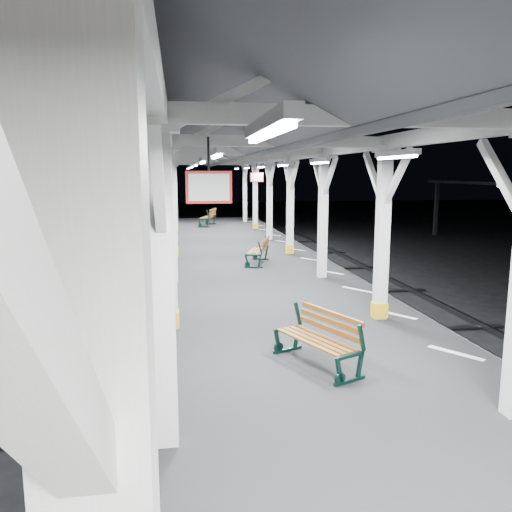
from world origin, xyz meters
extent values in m
plane|color=black|center=(0.00, 0.00, 0.00)|extent=(120.00, 120.00, 0.00)
cube|color=black|center=(0.00, 0.00, 0.50)|extent=(6.00, 50.00, 1.00)
cube|color=silver|center=(-2.45, 0.00, 1.00)|extent=(1.00, 48.00, 0.01)
cube|color=silver|center=(2.45, 0.00, 1.00)|extent=(1.00, 48.00, 0.01)
cube|color=silver|center=(-2.00, -5.45, 3.75)|extent=(0.10, 0.99, 0.99)
cube|color=silver|center=(-2.00, -2.00, 2.60)|extent=(0.22, 0.22, 3.20)
cube|color=silver|center=(-2.00, -2.00, 4.26)|extent=(0.40, 0.40, 0.12)
cube|color=silver|center=(-2.00, -1.45, 3.75)|extent=(0.10, 0.99, 0.99)
cube|color=silver|center=(-2.00, -2.55, 3.75)|extent=(0.10, 0.99, 0.99)
cube|color=silver|center=(-2.00, 2.00, 2.60)|extent=(0.22, 0.22, 3.20)
cube|color=silver|center=(-2.00, 2.00, 4.26)|extent=(0.40, 0.40, 0.12)
cube|color=gold|center=(-2.00, 2.00, 1.18)|extent=(0.26, 0.26, 0.30)
cube|color=silver|center=(-2.00, 2.55, 3.75)|extent=(0.10, 0.99, 0.99)
cube|color=silver|center=(-2.00, 1.45, 3.75)|extent=(0.10, 0.99, 0.99)
cube|color=silver|center=(-2.00, 6.00, 2.60)|extent=(0.22, 0.22, 3.20)
cube|color=silver|center=(-2.00, 6.00, 4.26)|extent=(0.40, 0.40, 0.12)
cube|color=silver|center=(-2.00, 6.55, 3.75)|extent=(0.10, 0.99, 0.99)
cube|color=silver|center=(-2.00, 5.45, 3.75)|extent=(0.10, 0.99, 0.99)
cube|color=silver|center=(-2.00, 10.00, 2.60)|extent=(0.22, 0.22, 3.20)
cube|color=silver|center=(-2.00, 10.00, 4.26)|extent=(0.40, 0.40, 0.12)
cube|color=gold|center=(-2.00, 10.00, 1.18)|extent=(0.26, 0.26, 0.30)
cube|color=silver|center=(-2.00, 10.55, 3.75)|extent=(0.10, 0.99, 0.99)
cube|color=silver|center=(-2.00, 9.45, 3.75)|extent=(0.10, 0.99, 0.99)
cube|color=silver|center=(-2.00, 14.00, 2.60)|extent=(0.22, 0.22, 3.20)
cube|color=silver|center=(-2.00, 14.00, 4.26)|extent=(0.40, 0.40, 0.12)
cube|color=silver|center=(-2.00, 14.55, 3.75)|extent=(0.10, 0.99, 0.99)
cube|color=silver|center=(-2.00, 13.45, 3.75)|extent=(0.10, 0.99, 0.99)
cube|color=silver|center=(-2.00, 18.00, 2.60)|extent=(0.22, 0.22, 3.20)
cube|color=silver|center=(-2.00, 18.00, 4.26)|extent=(0.40, 0.40, 0.12)
cube|color=gold|center=(-2.00, 18.00, 1.18)|extent=(0.26, 0.26, 0.30)
cube|color=silver|center=(-2.00, 18.55, 3.75)|extent=(0.10, 0.99, 0.99)
cube|color=silver|center=(-2.00, 17.45, 3.75)|extent=(0.10, 0.99, 0.99)
cube|color=silver|center=(-2.00, 22.00, 2.60)|extent=(0.22, 0.22, 3.20)
cube|color=silver|center=(-2.00, 22.00, 4.26)|extent=(0.40, 0.40, 0.12)
cube|color=silver|center=(-2.00, 22.55, 3.75)|extent=(0.10, 0.99, 0.99)
cube|color=silver|center=(-2.00, 21.45, 3.75)|extent=(0.10, 0.99, 0.99)
cube|color=silver|center=(2.00, -1.45, 3.75)|extent=(0.10, 0.99, 0.99)
cube|color=silver|center=(2.00, 2.00, 2.60)|extent=(0.22, 0.22, 3.20)
cube|color=silver|center=(2.00, 2.00, 4.26)|extent=(0.40, 0.40, 0.12)
cube|color=gold|center=(2.00, 2.00, 1.18)|extent=(0.26, 0.26, 0.30)
cube|color=silver|center=(2.00, 2.55, 3.75)|extent=(0.10, 0.99, 0.99)
cube|color=silver|center=(2.00, 1.45, 3.75)|extent=(0.10, 0.99, 0.99)
cube|color=silver|center=(2.00, 6.00, 2.60)|extent=(0.22, 0.22, 3.20)
cube|color=silver|center=(2.00, 6.00, 4.26)|extent=(0.40, 0.40, 0.12)
cube|color=silver|center=(2.00, 6.55, 3.75)|extent=(0.10, 0.99, 0.99)
cube|color=silver|center=(2.00, 5.45, 3.75)|extent=(0.10, 0.99, 0.99)
cube|color=silver|center=(2.00, 10.00, 2.60)|extent=(0.22, 0.22, 3.20)
cube|color=silver|center=(2.00, 10.00, 4.26)|extent=(0.40, 0.40, 0.12)
cube|color=gold|center=(2.00, 10.00, 1.18)|extent=(0.26, 0.26, 0.30)
cube|color=silver|center=(2.00, 10.55, 3.75)|extent=(0.10, 0.99, 0.99)
cube|color=silver|center=(2.00, 9.45, 3.75)|extent=(0.10, 0.99, 0.99)
cube|color=silver|center=(2.00, 14.00, 2.60)|extent=(0.22, 0.22, 3.20)
cube|color=silver|center=(2.00, 14.00, 4.26)|extent=(0.40, 0.40, 0.12)
cube|color=silver|center=(2.00, 14.55, 3.75)|extent=(0.10, 0.99, 0.99)
cube|color=silver|center=(2.00, 13.45, 3.75)|extent=(0.10, 0.99, 0.99)
cube|color=silver|center=(2.00, 18.00, 2.60)|extent=(0.22, 0.22, 3.20)
cube|color=silver|center=(2.00, 18.00, 4.26)|extent=(0.40, 0.40, 0.12)
cube|color=gold|center=(2.00, 18.00, 1.18)|extent=(0.26, 0.26, 0.30)
cube|color=silver|center=(2.00, 18.55, 3.75)|extent=(0.10, 0.99, 0.99)
cube|color=silver|center=(2.00, 17.45, 3.75)|extent=(0.10, 0.99, 0.99)
cube|color=silver|center=(2.00, 22.00, 2.60)|extent=(0.22, 0.22, 3.20)
cube|color=silver|center=(2.00, 22.00, 4.26)|extent=(0.40, 0.40, 0.12)
cube|color=silver|center=(2.00, 22.55, 3.75)|extent=(0.10, 0.99, 0.99)
cube|color=silver|center=(2.00, 21.45, 3.75)|extent=(0.10, 0.99, 0.99)
cube|color=silver|center=(-2.00, 0.00, 4.38)|extent=(0.18, 48.00, 0.24)
cube|color=silver|center=(2.00, 0.00, 4.38)|extent=(0.18, 48.00, 0.24)
cube|color=silver|center=(0.00, -2.00, 4.38)|extent=(4.20, 0.14, 0.20)
cube|color=silver|center=(0.00, 2.00, 4.38)|extent=(4.20, 0.14, 0.20)
cube|color=silver|center=(0.00, 6.00, 4.38)|extent=(4.20, 0.14, 0.20)
cube|color=silver|center=(0.00, 10.00, 4.38)|extent=(4.20, 0.14, 0.20)
cube|color=silver|center=(0.00, 14.00, 4.38)|extent=(4.20, 0.14, 0.20)
cube|color=silver|center=(0.00, 18.00, 4.38)|extent=(4.20, 0.14, 0.20)
cube|color=silver|center=(0.00, 22.00, 4.38)|extent=(4.20, 0.14, 0.20)
cube|color=silver|center=(0.00, 0.00, 5.30)|extent=(0.16, 48.00, 0.20)
cube|color=#47494E|center=(-1.30, 0.00, 4.92)|extent=(2.80, 49.00, 1.45)
cube|color=#47494E|center=(1.30, 0.00, 4.92)|extent=(2.80, 49.00, 1.45)
cube|color=silver|center=(-1.30, -4.00, 4.10)|extent=(0.10, 1.35, 0.08)
cube|color=white|center=(-1.30, -4.00, 4.05)|extent=(0.05, 1.25, 0.05)
cube|color=silver|center=(-1.30, 0.00, 4.10)|extent=(0.10, 1.35, 0.08)
cube|color=white|center=(-1.30, 0.00, 4.05)|extent=(0.05, 1.25, 0.05)
cube|color=silver|center=(-1.30, 4.00, 4.10)|extent=(0.10, 1.35, 0.08)
cube|color=white|center=(-1.30, 4.00, 4.05)|extent=(0.05, 1.25, 0.05)
cube|color=silver|center=(-1.30, 8.00, 4.10)|extent=(0.10, 1.35, 0.08)
cube|color=white|center=(-1.30, 8.00, 4.05)|extent=(0.05, 1.25, 0.05)
cube|color=silver|center=(-1.30, 12.00, 4.10)|extent=(0.10, 1.35, 0.08)
cube|color=white|center=(-1.30, 12.00, 4.05)|extent=(0.05, 1.25, 0.05)
cube|color=silver|center=(-1.30, 16.00, 4.10)|extent=(0.10, 1.35, 0.08)
cube|color=white|center=(-1.30, 16.00, 4.05)|extent=(0.05, 1.25, 0.05)
cube|color=silver|center=(-1.30, 20.00, 4.10)|extent=(0.10, 1.35, 0.08)
cube|color=white|center=(-1.30, 20.00, 4.05)|extent=(0.05, 1.25, 0.05)
cube|color=silver|center=(1.30, 0.00, 4.10)|extent=(0.10, 1.35, 0.08)
cube|color=white|center=(1.30, 0.00, 4.05)|extent=(0.05, 1.25, 0.05)
cube|color=silver|center=(1.30, 4.00, 4.10)|extent=(0.10, 1.35, 0.08)
cube|color=white|center=(1.30, 4.00, 4.05)|extent=(0.05, 1.25, 0.05)
cube|color=silver|center=(1.30, 8.00, 4.10)|extent=(0.10, 1.35, 0.08)
cube|color=white|center=(1.30, 8.00, 4.05)|extent=(0.05, 1.25, 0.05)
cube|color=silver|center=(1.30, 12.00, 4.10)|extent=(0.10, 1.35, 0.08)
cube|color=white|center=(1.30, 12.00, 4.05)|extent=(0.05, 1.25, 0.05)
cube|color=silver|center=(1.30, 16.00, 4.10)|extent=(0.10, 1.35, 0.08)
cube|color=white|center=(1.30, 16.00, 4.05)|extent=(0.05, 1.25, 0.05)
cube|color=silver|center=(1.30, 20.00, 4.10)|extent=(0.10, 1.35, 0.08)
cube|color=white|center=(1.30, 20.00, 4.05)|extent=(0.05, 1.25, 0.05)
cylinder|color=black|center=(-1.50, -1.50, 4.02)|extent=(0.02, 0.02, 0.36)
cube|color=red|center=(-1.50, -1.50, 3.67)|extent=(0.50, 0.03, 0.35)
cube|color=white|center=(-1.50, -1.50, 3.67)|extent=(0.44, 0.04, 0.29)
cylinder|color=black|center=(1.08, 11.65, 4.02)|extent=(0.02, 0.02, 0.36)
cube|color=red|center=(1.08, 11.65, 3.67)|extent=(0.50, 0.03, 0.35)
cube|color=white|center=(1.08, 11.65, 3.67)|extent=(0.44, 0.05, 0.29)
cube|color=black|center=(14.00, 22.00, 1.65)|extent=(0.20, 0.20, 3.30)
sphere|color=silver|center=(14.00, 16.00, 3.22)|extent=(0.20, 0.20, 0.20)
sphere|color=silver|center=(14.00, 22.00, 3.22)|extent=(0.20, 0.20, 0.20)
cube|color=black|center=(0.41, -0.82, 1.03)|extent=(0.51, 0.27, 0.05)
cube|color=black|center=(0.23, -0.90, 1.21)|extent=(0.14, 0.10, 0.41)
cube|color=black|center=(0.57, -0.75, 1.21)|extent=(0.13, 0.09, 0.41)
cube|color=black|center=(0.59, -0.74, 1.60)|extent=(0.15, 0.10, 0.39)
cube|color=black|center=(-0.16, 0.49, 1.03)|extent=(0.51, 0.27, 0.05)
cube|color=black|center=(-0.34, 0.41, 1.21)|extent=(0.14, 0.10, 0.41)
cube|color=black|center=(0.00, 0.56, 1.21)|extent=(0.13, 0.09, 0.41)
cube|color=black|center=(0.01, 0.57, 1.60)|extent=(0.15, 0.10, 0.39)
cube|color=brown|center=(-0.04, -0.24, 1.40)|extent=(0.62, 1.27, 0.03)
cube|color=brown|center=(0.07, -0.19, 1.40)|extent=(0.62, 1.27, 0.03)
cube|color=brown|center=(0.17, -0.14, 1.40)|extent=(0.62, 1.27, 0.03)
cube|color=brown|center=(0.28, -0.10, 1.40)|extent=(0.62, 1.27, 0.03)
cube|color=brown|center=(0.34, -0.07, 1.53)|extent=(0.59, 1.26, 0.08)
cube|color=brown|center=(0.35, -0.07, 1.64)|extent=(0.59, 1.26, 0.08)
cube|color=brown|center=(0.37, -0.06, 1.76)|extent=(0.59, 1.26, 0.08)
cube|color=black|center=(0.35, 7.59, 1.03)|extent=(0.54, 0.22, 0.05)
cube|color=black|center=(0.16, 7.65, 1.21)|extent=(0.15, 0.09, 0.42)
cube|color=black|center=(0.52, 7.53, 1.21)|extent=(0.13, 0.08, 0.42)
cube|color=black|center=(0.54, 7.53, 1.61)|extent=(0.15, 0.09, 0.40)
cube|color=black|center=(0.80, 8.98, 1.03)|extent=(0.54, 0.22, 0.05)
cube|color=black|center=(0.61, 9.04, 1.21)|extent=(0.15, 0.09, 0.42)
cube|color=black|center=(0.97, 8.92, 1.21)|extent=(0.13, 0.08, 0.42)
cube|color=black|center=(0.99, 8.92, 1.61)|extent=(0.15, 0.09, 0.40)
cube|color=brown|center=(0.40, 8.34, 1.41)|extent=(0.50, 1.34, 0.03)
cube|color=brown|center=(0.51, 8.30, 1.41)|extent=(0.50, 1.34, 0.03)
cube|color=brown|center=(0.63, 8.27, 1.41)|extent=(0.50, 1.34, 0.03)
cube|color=brown|center=(0.74, 8.23, 1.41)|extent=(0.50, 1.34, 0.03)
cube|color=brown|center=(0.80, 8.21, 1.54)|extent=(0.47, 1.33, 0.09)
cube|color=brown|center=(0.82, 8.21, 1.66)|extent=(0.47, 1.33, 0.09)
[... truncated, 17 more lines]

